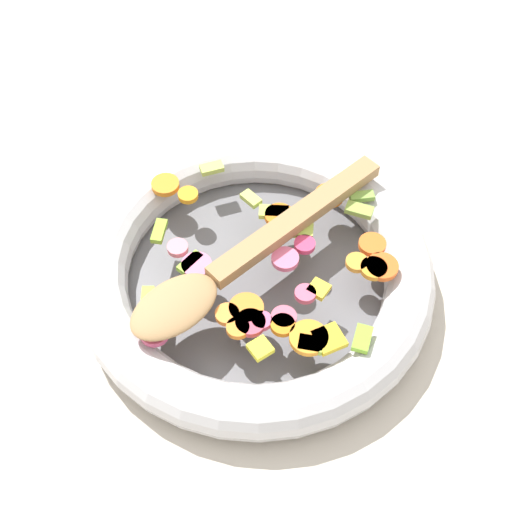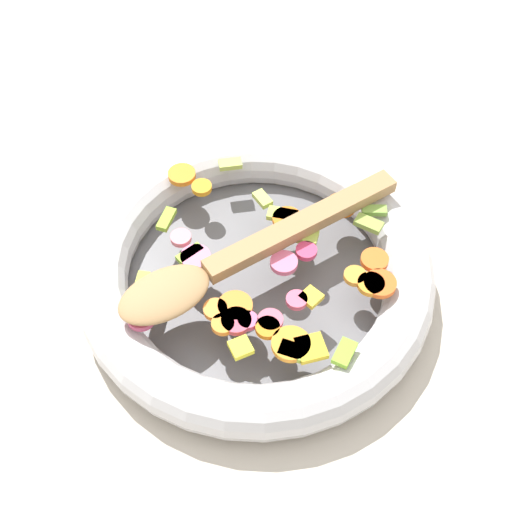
{
  "view_description": "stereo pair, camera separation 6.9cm",
  "coord_description": "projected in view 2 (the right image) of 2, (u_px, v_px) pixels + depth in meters",
  "views": [
    {
      "loc": [
        -0.24,
        -0.35,
        0.6
      ],
      "look_at": [
        0.0,
        0.0,
        0.05
      ],
      "focal_mm": 50.0,
      "sensor_mm": 36.0,
      "label": 1
    },
    {
      "loc": [
        -0.18,
        -0.38,
        0.6
      ],
      "look_at": [
        0.0,
        0.0,
        0.05
      ],
      "focal_mm": 50.0,
      "sensor_mm": 36.0,
      "label": 2
    }
  ],
  "objects": [
    {
      "name": "wooden_spoon",
      "position": [
        234.0,
        259.0,
        0.68
      ],
      "size": [
        0.31,
        0.08,
        0.01
      ],
      "color": "#A87F51",
      "rests_on": "chopped_vegetables"
    },
    {
      "name": "skillet",
      "position": [
        256.0,
        273.0,
        0.72
      ],
      "size": [
        0.36,
        0.36,
        0.05
      ],
      "color": "slate",
      "rests_on": "ground_plane"
    },
    {
      "name": "chopped_vegetables",
      "position": [
        272.0,
        272.0,
        0.68
      ],
      "size": [
        0.29,
        0.29,
        0.01
      ],
      "color": "orange",
      "rests_on": "skillet"
    },
    {
      "name": "ground_plane",
      "position": [
        256.0,
        285.0,
        0.73
      ],
      "size": [
        4.0,
        4.0,
        0.0
      ],
      "primitive_type": "plane",
      "color": "beige"
    }
  ]
}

